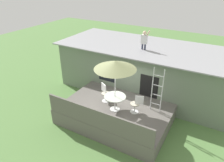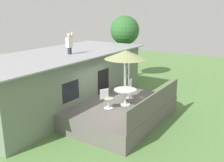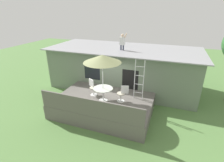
# 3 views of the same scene
# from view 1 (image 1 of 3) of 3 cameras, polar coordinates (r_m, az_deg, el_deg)

# --- Properties ---
(ground_plane) EXTENTS (40.00, 40.00, 0.00)m
(ground_plane) POSITION_cam_1_polar(r_m,az_deg,el_deg) (10.96, 1.26, -10.29)
(ground_plane) COLOR #567F42
(house) EXTENTS (10.50, 4.50, 2.87)m
(house) POSITION_cam_1_polar(r_m,az_deg,el_deg) (13.07, 8.85, 3.39)
(house) COLOR slate
(house) RESTS_ON ground
(deck) EXTENTS (5.26, 3.77, 0.80)m
(deck) POSITION_cam_1_polar(r_m,az_deg,el_deg) (10.72, 1.28, -8.60)
(deck) COLOR #605B56
(deck) RESTS_ON ground
(deck_railing) EXTENTS (5.16, 0.08, 0.90)m
(deck_railing) POSITION_cam_1_polar(r_m,az_deg,el_deg) (8.95, -4.32, -10.23)
(deck_railing) COLOR #605B56
(deck_railing) RESTS_ON deck
(patio_table) EXTENTS (1.04, 1.04, 0.74)m
(patio_table) POSITION_cam_1_polar(r_m,az_deg,el_deg) (9.92, 0.81, -4.99)
(patio_table) COLOR silver
(patio_table) RESTS_ON deck
(patio_umbrella) EXTENTS (1.90, 1.90, 2.54)m
(patio_umbrella) POSITION_cam_1_polar(r_m,az_deg,el_deg) (9.09, 0.89, 4.40)
(patio_umbrella) COLOR silver
(patio_umbrella) RESTS_ON deck
(step_ladder) EXTENTS (0.52, 0.04, 2.20)m
(step_ladder) POSITION_cam_1_polar(r_m,az_deg,el_deg) (9.83, 12.21, -2.51)
(step_ladder) COLOR silver
(step_ladder) RESTS_ON deck
(person_figure) EXTENTS (0.47, 0.20, 1.11)m
(person_figure) POSITION_cam_1_polar(r_m,az_deg,el_deg) (11.81, 8.85, 11.30)
(person_figure) COLOR #33384C
(person_figure) RESTS_ON house
(patio_chair_left) EXTENTS (0.58, 0.44, 0.92)m
(patio_chair_left) POSITION_cam_1_polar(r_m,az_deg,el_deg) (10.68, -1.94, -3.24)
(patio_chair_left) COLOR silver
(patio_chair_left) RESTS_ON deck
(patio_chair_right) EXTENTS (0.61, 0.44, 0.92)m
(patio_chair_right) POSITION_cam_1_polar(r_m,az_deg,el_deg) (9.87, 6.68, -6.30)
(patio_chair_right) COLOR silver
(patio_chair_right) RESTS_ON deck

